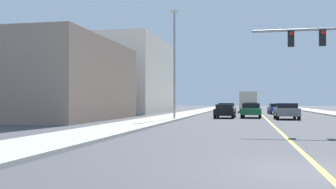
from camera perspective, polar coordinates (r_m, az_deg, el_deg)
name	(u,v)px	position (r m, az deg, el deg)	size (l,w,h in m)	color
ground	(261,114)	(51.14, 13.25, -2.73)	(192.00, 192.00, 0.00)	#47474C
sidewalk_left	(192,113)	(51.61, 3.43, -2.66)	(3.30, 168.00, 0.15)	#B2ADA3
sidewalk_right	(335,114)	(52.17, 22.97, -2.56)	(3.30, 168.00, 0.15)	#B2ADA3
lane_marking_center	(261,114)	(51.14, 13.25, -2.73)	(0.16, 144.00, 0.01)	yellow
building_left_near	(19,81)	(37.16, -20.75, 1.86)	(16.95, 15.67, 6.76)	gray
building_left_far	(108,77)	(55.73, -8.74, 2.48)	(15.76, 18.29, 9.87)	silver
street_lamp	(174,59)	(33.24, 0.93, 5.16)	(0.56, 0.28, 9.10)	gray
car_gray	(286,111)	(36.01, 16.75, -2.29)	(1.99, 3.85, 1.41)	slate
car_yellow	(227,109)	(45.13, 8.46, -2.07)	(1.99, 3.97, 1.38)	gold
car_white	(251,108)	(52.03, 11.85, -1.89)	(1.90, 3.87, 1.42)	white
car_black	(225,111)	(37.43, 8.24, -2.35)	(1.91, 3.91, 1.29)	black
car_green	(251,110)	(38.52, 11.96, -2.22)	(2.02, 4.19, 1.39)	#196638
car_blue	(276,108)	(51.20, 15.37, -1.94)	(1.92, 4.65, 1.31)	#1E389E
delivery_truck	(248,101)	(59.31, 11.45, -0.97)	(2.53, 8.63, 2.94)	#194799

